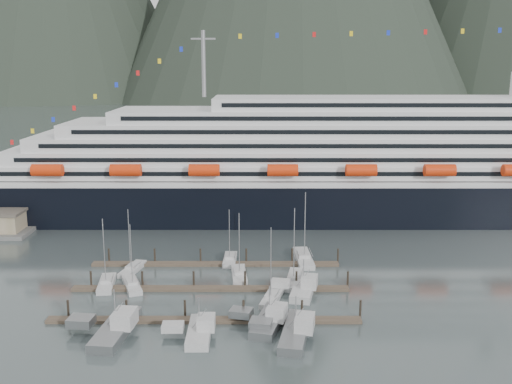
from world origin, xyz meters
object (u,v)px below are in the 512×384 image
at_px(cruise_ship, 363,169).
at_px(trawler_c, 294,330).
at_px(sailboat_f, 230,260).
at_px(trawler_d, 268,320).
at_px(trawler_b, 199,331).
at_px(sailboat_b, 132,285).
at_px(sailboat_h, 272,299).
at_px(sailboat_e, 133,269).
at_px(trawler_a, 115,327).
at_px(sailboat_d, 294,280).
at_px(sailboat_c, 239,275).
at_px(trawler_e, 302,288).
at_px(sailboat_g, 304,259).
at_px(sailboat_a, 107,284).

bearing_deg(cruise_ship, trawler_c, -107.14).
bearing_deg(sailboat_f, trawler_d, -164.99).
bearing_deg(trawler_d, trawler_b, 124.39).
bearing_deg(sailboat_b, trawler_b, -164.99).
relative_size(trawler_c, trawler_d, 1.13).
xyz_separation_m(cruise_ship, sailboat_h, (-24.49, -56.90, -11.62)).
distance_m(sailboat_e, trawler_a, 26.77).
bearing_deg(trawler_d, sailboat_d, -1.05).
distance_m(sailboat_e, trawler_b, 31.33).
bearing_deg(sailboat_h, sailboat_c, 41.50).
xyz_separation_m(sailboat_h, trawler_e, (5.34, 3.44, 0.45)).
bearing_deg(cruise_ship, trawler_b, -116.83).
bearing_deg(sailboat_f, trawler_e, -139.88).
height_order(sailboat_f, trawler_a, sailboat_f).
distance_m(sailboat_b, sailboat_h, 25.17).
bearing_deg(sailboat_c, trawler_a, 138.80).
bearing_deg(sailboat_d, sailboat_g, -3.29).
distance_m(trawler_a, trawler_c, 26.09).
distance_m(sailboat_g, trawler_c, 33.81).
bearing_deg(sailboat_b, sailboat_f, -70.65).
xyz_separation_m(sailboat_b, trawler_c, (27.35, -19.09, 0.48)).
relative_size(sailboat_h, trawler_d, 1.10).
distance_m(sailboat_a, trawler_c, 37.48).
bearing_deg(sailboat_g, cruise_ship, -28.84).
height_order(sailboat_h, trawler_c, sailboat_h).
distance_m(sailboat_c, trawler_d, 21.17).
bearing_deg(sailboat_f, sailboat_g, -85.76).
relative_size(trawler_b, trawler_c, 0.74).
bearing_deg(sailboat_a, sailboat_h, -110.16).
xyz_separation_m(trawler_a, trawler_d, (22.42, 2.86, -0.06)).
distance_m(trawler_a, trawler_b, 12.30).
distance_m(sailboat_e, sailboat_f, 19.00).
relative_size(trawler_d, trawler_e, 1.12).
bearing_deg(sailboat_h, sailboat_f, 35.94).
height_order(sailboat_h, trawler_e, sailboat_h).
xyz_separation_m(sailboat_e, sailboat_f, (18.20, 5.43, -0.00)).
relative_size(sailboat_h, trawler_e, 1.23).
height_order(sailboat_g, trawler_d, sailboat_g).
relative_size(cruise_ship, trawler_c, 15.39).
bearing_deg(trawler_a, trawler_c, -85.92).
distance_m(sailboat_d, trawler_e, 5.40).
height_order(sailboat_f, trawler_e, sailboat_f).
height_order(sailboat_d, trawler_c, sailboat_d).
xyz_separation_m(sailboat_e, trawler_e, (31.35, -10.96, 0.47)).
bearing_deg(sailboat_g, trawler_b, 149.24).
bearing_deg(sailboat_h, trawler_a, 132.26).
height_order(sailboat_h, trawler_b, sailboat_h).
bearing_deg(sailboat_d, trawler_a, 136.42).
xyz_separation_m(sailboat_d, trawler_a, (-27.40, -20.92, 0.53)).
height_order(sailboat_d, sailboat_h, sailboat_d).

